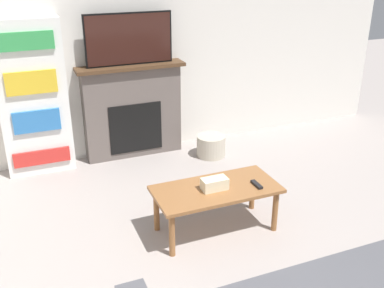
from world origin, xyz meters
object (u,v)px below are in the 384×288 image
(fireplace, at_px, (133,110))
(storage_basket, at_px, (211,146))
(coffee_table, at_px, (216,193))
(tv, at_px, (129,39))
(bookshelf, at_px, (33,98))

(fireplace, distance_m, storage_basket, 1.03)
(coffee_table, bearing_deg, tv, 96.78)
(tv, bearing_deg, storage_basket, -25.09)
(storage_basket, bearing_deg, bookshelf, 168.56)
(coffee_table, height_order, storage_basket, coffee_table)
(coffee_table, bearing_deg, bookshelf, 125.31)
(bookshelf, xyz_separation_m, storage_basket, (1.92, -0.39, -0.71))
(storage_basket, bearing_deg, fireplace, 153.81)
(tv, xyz_separation_m, storage_basket, (0.84, -0.39, -1.26))
(bookshelf, bearing_deg, tv, 0.17)
(tv, height_order, coffee_table, tv)
(fireplace, bearing_deg, bookshelf, -178.78)
(coffee_table, xyz_separation_m, storage_basket, (0.62, 1.45, -0.24))
(tv, height_order, storage_basket, tv)
(fireplace, height_order, bookshelf, bookshelf)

